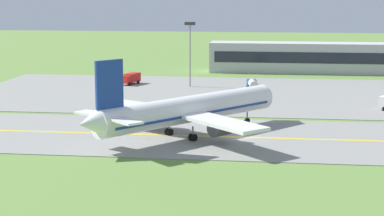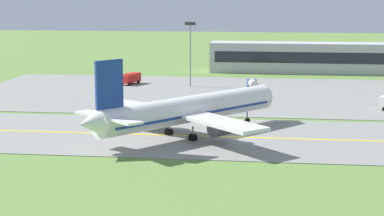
{
  "view_description": "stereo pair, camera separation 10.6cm",
  "coord_description": "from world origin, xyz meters",
  "views": [
    {
      "loc": [
        4.98,
        -97.25,
        21.92
      ],
      "look_at": [
        -7.81,
        2.06,
        4.0
      ],
      "focal_mm": 62.19,
      "sensor_mm": 36.0,
      "label": 1
    },
    {
      "loc": [
        5.08,
        -97.23,
        21.92
      ],
      "look_at": [
        -7.81,
        2.06,
        4.0
      ],
      "focal_mm": 62.19,
      "sensor_mm": 36.0,
      "label": 2
    }
  ],
  "objects": [
    {
      "name": "taxiway_strip",
      "position": [
        0.0,
        0.0,
        0.05
      ],
      "size": [
        240.0,
        28.0,
        0.1
      ],
      "primitive_type": "cube",
      "color": "gray",
      "rests_on": "ground"
    },
    {
      "name": "apron_light_mast",
      "position": [
        -14.62,
        51.4,
        9.33
      ],
      "size": [
        2.4,
        0.5,
        14.7
      ],
      "color": "gray",
      "rests_on": "ground"
    },
    {
      "name": "ground_plane",
      "position": [
        0.0,
        0.0,
        0.0
      ],
      "size": [
        500.0,
        500.0,
        0.0
      ],
      "primitive_type": "plane",
      "color": "olive"
    },
    {
      "name": "apron_pad",
      "position": [
        10.0,
        42.0,
        0.05
      ],
      "size": [
        140.0,
        52.0,
        0.1
      ],
      "primitive_type": "cube",
      "color": "gray",
      "rests_on": "ground"
    },
    {
      "name": "service_truck_pushback",
      "position": [
        -0.19,
        46.11,
        1.53
      ],
      "size": [
        3.08,
        6.25,
        2.65
      ],
      "color": "#264CA5",
      "rests_on": "ground"
    },
    {
      "name": "terminal_building",
      "position": [
        22.03,
        81.36,
        4.01
      ],
      "size": [
        69.73,
        8.62,
        9.17
      ],
      "color": "#B2B2B7",
      "rests_on": "ground"
    },
    {
      "name": "airplane_lead",
      "position": [
        -8.11,
        -0.32,
        4.13
      ],
      "size": [
        29.34,
        33.27,
        12.7
      ],
      "color": "white",
      "rests_on": "ground"
    },
    {
      "name": "taxiway_centreline",
      "position": [
        0.0,
        0.0,
        0.11
      ],
      "size": [
        220.0,
        0.6,
        0.01
      ],
      "primitive_type": "cube",
      "color": "yellow",
      "rests_on": "taxiway_strip"
    },
    {
      "name": "service_truck_catering",
      "position": [
        -28.84,
        53.18,
        1.53
      ],
      "size": [
        3.91,
        6.34,
        2.6
      ],
      "color": "red",
      "rests_on": "ground"
    }
  ]
}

